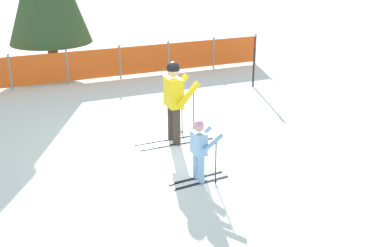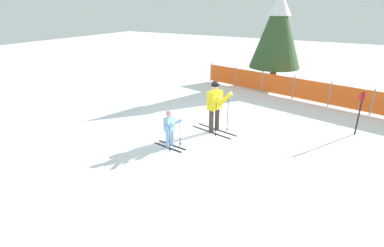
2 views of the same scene
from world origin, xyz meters
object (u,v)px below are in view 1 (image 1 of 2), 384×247
object	(u,v)px
skier_adult	(175,95)
skier_child	(200,146)
trail_marker	(254,56)
safety_fence	(120,62)

from	to	relation	value
skier_adult	skier_child	bearing A→B (deg)	-97.69
skier_adult	trail_marker	bearing A→B (deg)	39.23
skier_adult	skier_child	world-z (taller)	skier_adult
skier_child	trail_marker	bearing A→B (deg)	46.03
skier_child	trail_marker	world-z (taller)	trail_marker
skier_child	trail_marker	xyz separation A→B (m)	(4.85, 3.90, 0.22)
safety_fence	skier_child	bearing A→B (deg)	-106.46
skier_child	safety_fence	xyz separation A→B (m)	(2.08, 7.02, -0.16)
safety_fence	trail_marker	bearing A→B (deg)	-48.42
skier_child	trail_marker	distance (m)	6.22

